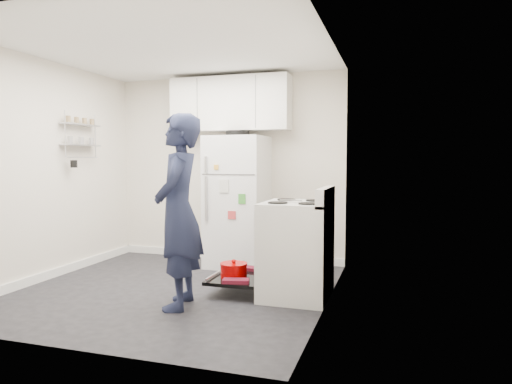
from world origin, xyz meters
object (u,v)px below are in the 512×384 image
(electric_range, at_px, (295,250))
(refrigerator, at_px, (238,201))
(person, at_px, (179,211))
(open_oven_door, at_px, (237,274))

(electric_range, distance_m, refrigerator, 1.53)
(refrigerator, distance_m, person, 1.74)
(electric_range, relative_size, person, 0.61)
(electric_range, height_order, refrigerator, refrigerator)
(open_oven_door, distance_m, person, 1.00)
(electric_range, height_order, open_oven_door, electric_range)
(open_oven_door, relative_size, person, 0.39)
(electric_range, relative_size, open_oven_door, 1.56)
(person, bearing_deg, refrigerator, 167.11)
(electric_range, distance_m, open_oven_door, 0.67)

